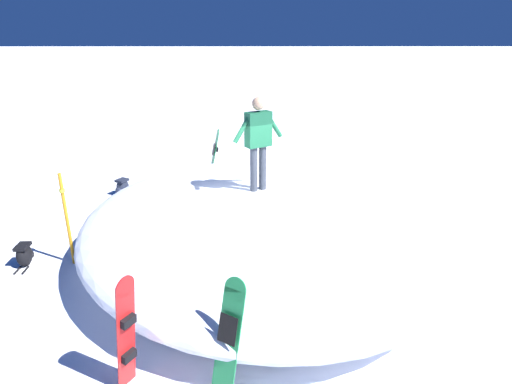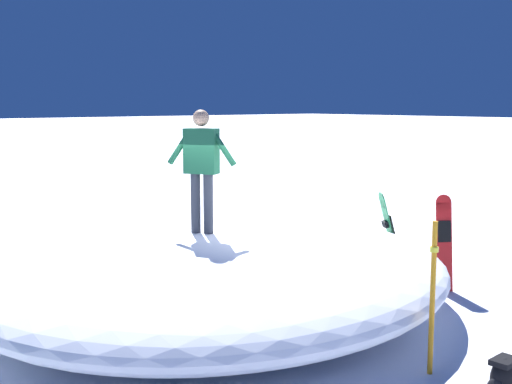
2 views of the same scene
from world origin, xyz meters
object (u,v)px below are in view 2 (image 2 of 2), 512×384
Objects in this scene: snowboarder_standing at (201,162)px; trail_marker_pole at (433,295)px; backpack_near at (503,378)px; snowboard_tertiary_upright at (444,241)px; snowboard_secondary_upright at (389,232)px.

snowboarder_standing reaches higher than trail_marker_pole.
backpack_near is (0.78, -4.36, -2.03)m from snowboarder_standing.
snowboard_tertiary_upright is at bearing -23.01° from snowboarder_standing.
backpack_near is at bearing -79.84° from snowboarder_standing.
snowboard_secondary_upright is at bearing -5.81° from snowboarder_standing.
trail_marker_pole is at bearing 94.36° from backpack_near.
snowboard_tertiary_upright reaches higher than snowboard_secondary_upright.
snowboard_secondary_upright is 5.03m from backpack_near.
snowboard_secondary_upright is at bearing 85.81° from snowboard_tertiary_upright.
snowboarder_standing reaches higher than snowboard_tertiary_upright.
snowboard_secondary_upright is (3.83, -0.39, -1.47)m from snowboarder_standing.
backpack_near is at bearing -136.92° from snowboard_tertiary_upright.
snowboard_tertiary_upright reaches higher than backpack_near.
trail_marker_pole is (-0.07, 0.87, 0.71)m from backpack_near.
backpack_near is 0.31× the size of trail_marker_pole.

